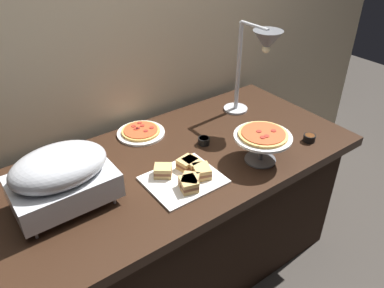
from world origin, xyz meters
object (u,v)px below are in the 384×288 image
(heat_lamp, at_px, (261,50))
(sauce_cup_far, at_px, (309,138))
(sauce_cup_near, at_px, (204,141))
(serving_spatula, at_px, (275,133))
(pizza_plate_center, at_px, (263,138))
(pizza_plate_front, at_px, (141,132))
(chafing_dish, at_px, (61,176))
(sandwich_platter, at_px, (186,175))

(heat_lamp, distance_m, sauce_cup_far, 0.51)
(sauce_cup_near, relative_size, serving_spatula, 0.34)
(sauce_cup_near, distance_m, serving_spatula, 0.40)
(pizza_plate_center, bearing_deg, serving_spatula, 28.16)
(heat_lamp, relative_size, pizza_plate_front, 2.07)
(chafing_dish, height_order, pizza_plate_front, chafing_dish)
(chafing_dish, xyz_separation_m, heat_lamp, (1.11, 0.06, 0.26))
(heat_lamp, bearing_deg, sauce_cup_far, -77.77)
(pizza_plate_center, bearing_deg, pizza_plate_front, 121.72)
(heat_lamp, distance_m, pizza_plate_front, 0.75)
(heat_lamp, relative_size, sauce_cup_far, 8.55)
(chafing_dish, bearing_deg, pizza_plate_front, 30.17)
(pizza_plate_center, xyz_separation_m, serving_spatula, (0.24, 0.13, -0.12))
(chafing_dish, distance_m, sauce_cup_near, 0.74)
(sandwich_platter, bearing_deg, sauce_cup_far, -9.54)
(pizza_plate_front, relative_size, sauce_cup_near, 4.26)
(chafing_dish, height_order, sauce_cup_near, chafing_dish)
(chafing_dish, xyz_separation_m, sauce_cup_near, (0.73, 0.03, -0.13))
(sauce_cup_far, distance_m, serving_spatula, 0.18)
(pizza_plate_center, height_order, sandwich_platter, pizza_plate_center)
(pizza_plate_center, relative_size, sauce_cup_near, 4.55)
(chafing_dish, height_order, heat_lamp, heat_lamp)
(serving_spatula, bearing_deg, pizza_plate_front, 144.26)
(pizza_plate_front, distance_m, pizza_plate_center, 0.65)
(sandwich_platter, bearing_deg, heat_lamp, 18.90)
(sandwich_platter, relative_size, serving_spatula, 1.87)
(pizza_plate_center, distance_m, sandwich_platter, 0.39)
(sandwich_platter, xyz_separation_m, sauce_cup_near, (0.24, 0.18, -0.00))
(sauce_cup_near, height_order, serving_spatula, sauce_cup_near)
(pizza_plate_front, bearing_deg, serving_spatula, -35.74)
(chafing_dish, relative_size, heat_lamp, 0.76)
(sandwich_platter, bearing_deg, chafing_dish, 162.04)
(sauce_cup_near, bearing_deg, serving_spatula, -20.92)
(pizza_plate_front, relative_size, pizza_plate_center, 0.94)
(sandwich_platter, bearing_deg, pizza_plate_front, 85.79)
(heat_lamp, xyz_separation_m, sauce_cup_near, (-0.38, -0.03, -0.39))
(pizza_plate_front, bearing_deg, sauce_cup_near, -52.92)
(pizza_plate_center, xyz_separation_m, sauce_cup_far, (0.32, -0.03, -0.10))
(sauce_cup_far, relative_size, serving_spatula, 0.35)
(pizza_plate_front, xyz_separation_m, pizza_plate_center, (0.34, -0.55, 0.11))
(sauce_cup_far, bearing_deg, pizza_plate_center, 175.00)
(sauce_cup_near, bearing_deg, heat_lamp, 4.53)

